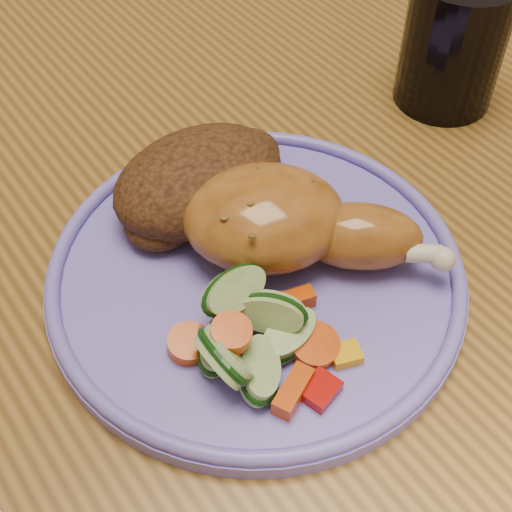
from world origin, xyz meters
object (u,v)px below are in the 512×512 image
Objects in this scene: dining_table at (274,232)px; chair_far at (25,63)px; drinking_glass at (454,42)px; plate at (256,276)px.

dining_table is 1.54× the size of chair_far.
dining_table is 0.21m from drinking_glass.
plate is at bearing -96.69° from chair_far.
drinking_glass is at bearing 15.89° from plate.
chair_far is 3.28× the size of plate.
plate is (-0.08, -0.09, 0.09)m from dining_table.
plate reaches higher than dining_table.
plate is at bearing -164.11° from drinking_glass.
drinking_glass is (0.16, -0.64, 0.31)m from chair_far.
chair_far reaches higher than drinking_glass.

